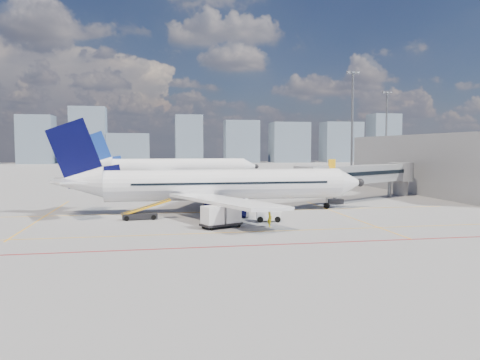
% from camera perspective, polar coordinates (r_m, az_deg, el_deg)
% --- Properties ---
extents(ground, '(420.00, 420.00, 0.00)m').
position_cam_1_polar(ground, '(49.45, -1.42, -5.15)').
color(ground, gray).
rests_on(ground, ground).
extents(apron_markings, '(90.00, 35.12, 0.01)m').
position_cam_1_polar(apron_markings, '(45.56, -1.37, -5.93)').
color(apron_markings, '#F9A90D').
rests_on(apron_markings, ground).
extents(jet_bridge, '(23.55, 15.78, 6.30)m').
position_cam_1_polar(jet_bridge, '(72.30, 15.12, 0.59)').
color(jet_bridge, gray).
rests_on(jet_bridge, ground).
extents(terminal_block, '(10.00, 42.00, 10.00)m').
position_cam_1_polar(terminal_block, '(88.20, 22.26, 1.84)').
color(terminal_block, gray).
rests_on(terminal_block, ground).
extents(floodlight_mast_ne, '(3.20, 0.61, 25.45)m').
position_cam_1_polar(floodlight_mast_ne, '(112.99, 13.53, 6.79)').
color(floodlight_mast_ne, slate).
rests_on(floodlight_mast_ne, ground).
extents(floodlight_mast_far, '(3.20, 0.61, 25.45)m').
position_cam_1_polar(floodlight_mast_far, '(156.24, 17.41, 5.92)').
color(floodlight_mast_far, slate).
rests_on(floodlight_mast_far, ground).
extents(distant_skyline, '(249.13, 13.59, 27.49)m').
position_cam_1_polar(distant_skyline, '(238.43, -8.25, 4.81)').
color(distant_skyline, slate).
rests_on(distant_skyline, ground).
extents(main_aircraft, '(39.03, 34.02, 11.37)m').
position_cam_1_polar(main_aircraft, '(57.23, -3.34, -0.66)').
color(main_aircraft, white).
rests_on(main_aircraft, ground).
extents(second_aircraft, '(40.77, 35.53, 11.88)m').
position_cam_1_polar(second_aircraft, '(110.10, -8.32, 1.54)').
color(second_aircraft, white).
rests_on(second_aircraft, ground).
extents(baggage_tug, '(2.69, 1.87, 1.74)m').
position_cam_1_polar(baggage_tug, '(49.74, 3.32, -4.13)').
color(baggage_tug, white).
rests_on(baggage_tug, ground).
extents(cargo_dolly, '(4.38, 3.27, 2.19)m').
position_cam_1_polar(cargo_dolly, '(45.87, -2.32, -4.35)').
color(cargo_dolly, black).
rests_on(cargo_dolly, ground).
extents(belt_loader, '(5.43, 1.80, 2.19)m').
position_cam_1_polar(belt_loader, '(52.25, -11.98, -4.11)').
color(belt_loader, black).
rests_on(belt_loader, ground).
extents(ramp_worker, '(0.48, 0.69, 1.81)m').
position_cam_1_polar(ramp_worker, '(46.32, 3.65, -4.64)').
color(ramp_worker, yellow).
rests_on(ramp_worker, ground).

